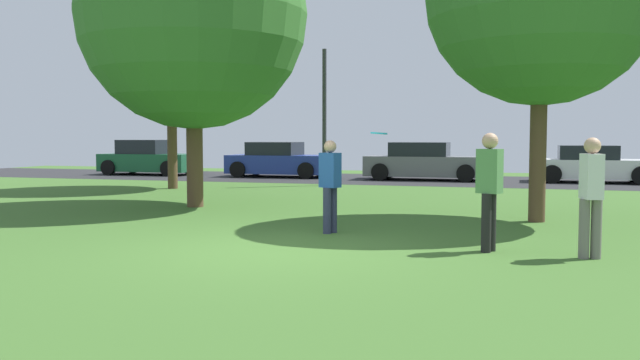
{
  "coord_description": "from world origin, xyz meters",
  "views": [
    {
      "loc": [
        3.36,
        -8.82,
        1.64
      ],
      "look_at": [
        0.0,
        2.24,
        0.87
      ],
      "focal_mm": 37.15,
      "sensor_mm": 36.0,
      "label": 1
    }
  ],
  "objects": [
    {
      "name": "ground_plane",
      "position": [
        0.0,
        0.0,
        0.0
      ],
      "size": [
        44.0,
        44.0,
        0.0
      ],
      "primitive_type": "plane",
      "color": "#3D6628"
    },
    {
      "name": "road_strip",
      "position": [
        0.0,
        16.0,
        0.0
      ],
      "size": [
        44.0,
        6.4,
        0.01
      ],
      "primitive_type": "cube",
      "color": "#28282B",
      "rests_on": "ground_plane"
    },
    {
      "name": "oak_tree_right",
      "position": [
        -7.07,
        9.63,
        4.38
      ],
      "size": [
        4.34,
        4.34,
        6.56
      ],
      "color": "brown",
      "rests_on": "ground_plane"
    },
    {
      "name": "oak_tree_center",
      "position": [
        -3.87,
        4.99,
        4.41
      ],
      "size": [
        5.24,
        5.24,
        7.03
      ],
      "color": "brown",
      "rests_on": "ground_plane"
    },
    {
      "name": "person_thrower",
      "position": [
        2.94,
        0.78,
        0.93
      ],
      "size": [
        0.38,
        0.32,
        1.69
      ],
      "rotation": [
        0.0,
        0.0,
        2.76
      ],
      "color": "black",
      "rests_on": "ground_plane"
    },
    {
      "name": "person_catcher",
      "position": [
        0.29,
        1.86,
        0.86
      ],
      "size": [
        0.38,
        0.32,
        1.57
      ],
      "rotation": [
        0.0,
        0.0,
        -0.39
      ],
      "color": "#2D334C",
      "rests_on": "ground_plane"
    },
    {
      "name": "person_bystander",
      "position": [
        4.27,
        0.63,
        0.89
      ],
      "size": [
        0.3,
        0.37,
        1.62
      ],
      "rotation": [
        0.0,
        0.0,
        1.84
      ],
      "color": "slate",
      "rests_on": "ground_plane"
    },
    {
      "name": "frisbee_disc",
      "position": [
        1.2,
        1.49,
        1.68
      ],
      "size": [
        0.34,
        0.34,
        0.04
      ],
      "color": "#2DB2E0"
    },
    {
      "name": "parked_car_green",
      "position": [
        -11.88,
        16.09,
        0.67
      ],
      "size": [
        4.03,
        2.04,
        1.48
      ],
      "color": "#195633",
      "rests_on": "ground_plane"
    },
    {
      "name": "parked_car_blue",
      "position": [
        -5.98,
        16.21,
        0.65
      ],
      "size": [
        4.06,
        2.11,
        1.4
      ],
      "color": "#233893",
      "rests_on": "ground_plane"
    },
    {
      "name": "parked_car_grey",
      "position": [
        -0.1,
        16.03,
        0.65
      ],
      "size": [
        4.42,
        2.01,
        1.41
      ],
      "color": "slate",
      "rests_on": "ground_plane"
    },
    {
      "name": "parked_car_white",
      "position": [
        5.8,
        16.39,
        0.61
      ],
      "size": [
        4.05,
        2.02,
        1.31
      ],
      "color": "white",
      "rests_on": "ground_plane"
    },
    {
      "name": "street_lamp_post",
      "position": [
        -2.87,
        12.2,
        2.25
      ],
      "size": [
        0.14,
        0.14,
        4.5
      ],
      "primitive_type": "cylinder",
      "color": "#2D2D33",
      "rests_on": "ground_plane"
    }
  ]
}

